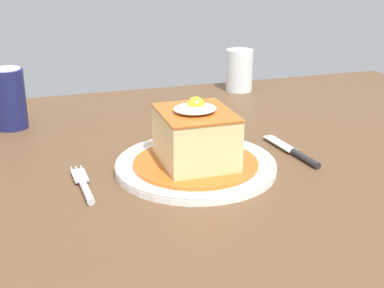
{
  "coord_description": "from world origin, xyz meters",
  "views": [
    {
      "loc": [
        -0.27,
        -0.83,
        1.11
      ],
      "look_at": [
        -0.01,
        -0.01,
        0.79
      ],
      "focal_mm": 51.16,
      "sensor_mm": 36.0,
      "label": 1
    }
  ],
  "objects_px": {
    "fork": "(84,186)",
    "drinking_glass": "(239,73)",
    "main_plate": "(196,165)",
    "soda_can": "(9,99)",
    "knife": "(298,154)"
  },
  "relations": [
    {
      "from": "main_plate",
      "to": "soda_can",
      "type": "distance_m",
      "value": 0.44
    },
    {
      "from": "fork",
      "to": "knife",
      "type": "bearing_deg",
      "value": 3.26
    },
    {
      "from": "fork",
      "to": "drinking_glass",
      "type": "relative_size",
      "value": 1.35
    },
    {
      "from": "soda_can",
      "to": "fork",
      "type": "bearing_deg",
      "value": -73.51
    },
    {
      "from": "soda_can",
      "to": "drinking_glass",
      "type": "relative_size",
      "value": 1.18
    },
    {
      "from": "soda_can",
      "to": "main_plate",
      "type": "bearing_deg",
      "value": -48.39
    },
    {
      "from": "main_plate",
      "to": "soda_can",
      "type": "relative_size",
      "value": 2.18
    },
    {
      "from": "knife",
      "to": "soda_can",
      "type": "xyz_separation_m",
      "value": [
        -0.48,
        0.33,
        0.06
      ]
    },
    {
      "from": "fork",
      "to": "drinking_glass",
      "type": "height_order",
      "value": "drinking_glass"
    },
    {
      "from": "soda_can",
      "to": "drinking_glass",
      "type": "xyz_separation_m",
      "value": [
        0.56,
        0.13,
        -0.02
      ]
    },
    {
      "from": "knife",
      "to": "soda_can",
      "type": "distance_m",
      "value": 0.58
    },
    {
      "from": "main_plate",
      "to": "knife",
      "type": "bearing_deg",
      "value": 0.38
    },
    {
      "from": "fork",
      "to": "knife",
      "type": "height_order",
      "value": "same"
    },
    {
      "from": "fork",
      "to": "knife",
      "type": "xyz_separation_m",
      "value": [
        0.38,
        0.02,
        0.0
      ]
    },
    {
      "from": "main_plate",
      "to": "drinking_glass",
      "type": "xyz_separation_m",
      "value": [
        0.27,
        0.46,
        0.04
      ]
    }
  ]
}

